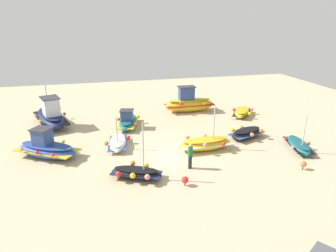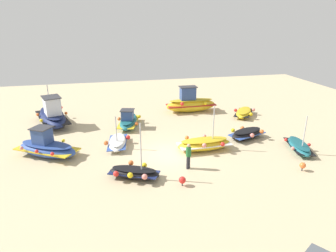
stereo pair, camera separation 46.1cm
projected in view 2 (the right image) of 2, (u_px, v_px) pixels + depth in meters
The scene contains 14 objects.
ground_plane at pixel (168, 155), 20.71m from camera, with size 52.09×52.09×0.00m, color #C6B289.
fishing_boat_0 at pixel (128, 121), 25.90m from camera, with size 2.35×4.02×1.61m.
fishing_boat_1 at pixel (191, 103), 29.86m from camera, with size 5.03×2.27×2.63m.
fishing_boat_2 at pixel (134, 172), 17.58m from camera, with size 3.24×2.33×3.50m.
fishing_boat_3 at pixel (244, 113), 28.66m from camera, with size 3.00×3.42×0.71m.
fishing_boat_4 at pixel (299, 146), 21.20m from camera, with size 2.03×3.39×2.82m.
fishing_boat_5 at pixel (52, 115), 26.23m from camera, with size 3.59×5.74×3.50m.
fishing_boat_6 at pixel (117, 142), 21.91m from camera, with size 1.98×3.24×2.48m.
fishing_boat_7 at pixel (204, 144), 21.30m from camera, with size 3.95×2.06×3.27m.
fishing_boat_8 at pixel (247, 134), 23.30m from camera, with size 3.25×2.22×0.83m.
fishing_boat_9 at pixel (47, 147), 20.35m from camera, with size 4.67×3.82×2.07m.
person_walking at pixel (188, 154), 18.48m from camera, with size 0.32×0.32×1.68m.
mooring_buoy_0 at pixel (303, 165), 18.39m from camera, with size 0.38×0.38×0.57m.
mooring_buoy_1 at pixel (182, 180), 16.75m from camera, with size 0.40×0.40×0.57m.
Camera 2 is at (4.18, 18.30, 8.95)m, focal length 31.94 mm.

